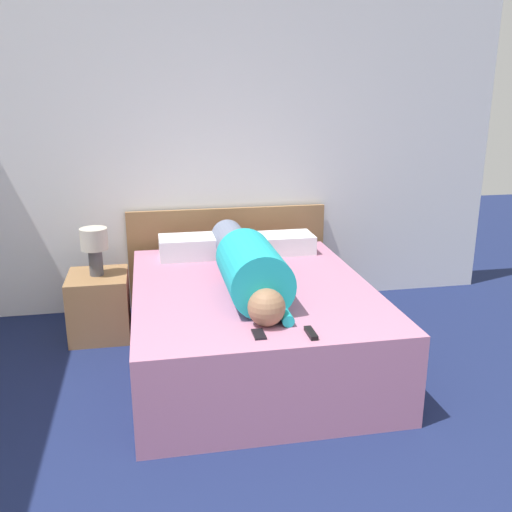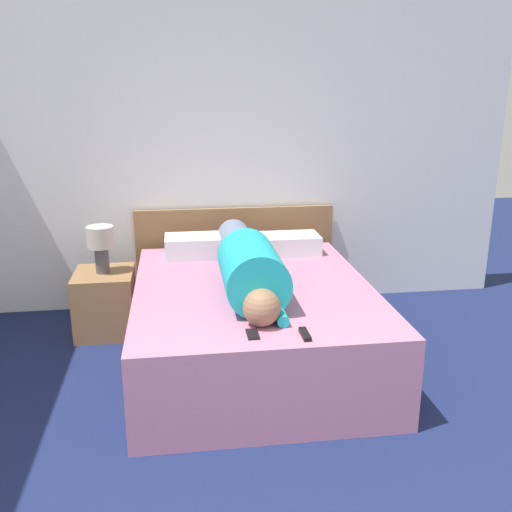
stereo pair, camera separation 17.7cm
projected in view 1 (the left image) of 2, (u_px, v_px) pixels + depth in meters
The scene contains 10 objects.
wall_back at pixel (196, 157), 4.76m from camera, with size 5.30×0.06×2.60m.
bed at pixel (252, 323), 3.96m from camera, with size 1.59×2.01×0.57m.
headboard at pixel (228, 257), 4.99m from camera, with size 1.71×0.04×0.87m.
nightstand at pixel (99, 305), 4.39m from camera, with size 0.45×0.49×0.49m.
table_lamp at pixel (94, 245), 4.25m from camera, with size 0.20×0.20×0.36m.
person_lying at pixel (247, 265), 3.77m from camera, with size 0.38×1.68×0.38m.
pillow_near_headboard at pixel (196, 247), 4.50m from camera, with size 0.57×0.31×0.16m.
pillow_second at pixel (279, 243), 4.62m from camera, with size 0.54×0.31×0.15m.
tv_remote at pixel (311, 333), 3.09m from camera, with size 0.04×0.15×0.02m.
cell_phone at pixel (259, 334), 3.09m from camera, with size 0.06×0.13×0.01m.
Camera 1 is at (-0.42, -1.08, 1.87)m, focal length 40.00 mm.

